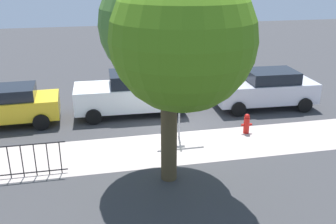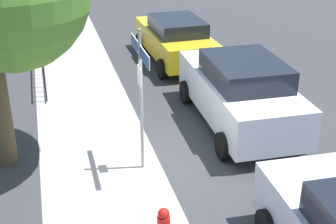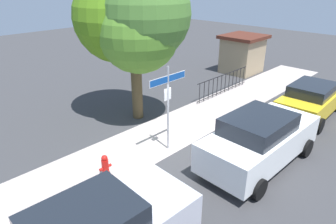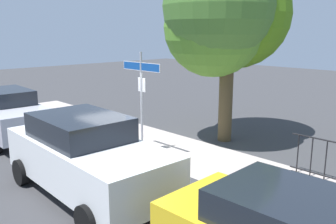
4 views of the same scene
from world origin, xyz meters
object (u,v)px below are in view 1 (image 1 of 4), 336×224
street_sign (180,82)px  shade_tree (173,35)px  car_silver (266,89)px  fire_hydrant (247,124)px  car_white (132,93)px  car_yellow (3,106)px

street_sign → shade_tree: size_ratio=0.50×
car_silver → fire_hydrant: (1.97, 2.60, -0.49)m
street_sign → car_silver: 5.32m
street_sign → car_white: (1.41, -2.83, -1.22)m
street_sign → shade_tree: (0.89, 2.85, 2.12)m
street_sign → shade_tree: shade_tree is taller
shade_tree → car_silver: size_ratio=1.37×
car_silver → car_white: size_ratio=0.96×
street_sign → car_silver: street_sign is taller
car_white → fire_hydrant: car_white is taller
car_white → shade_tree: bearing=96.8°
car_silver → street_sign: bearing=29.9°
shade_tree → car_yellow: shade_tree is taller
car_silver → car_yellow: (11.12, -0.20, -0.06)m
shade_tree → car_yellow: (5.66, -5.44, -3.46)m
car_silver → fire_hydrant: car_silver is taller
car_yellow → fire_hydrant: 9.58m
street_sign → car_white: size_ratio=0.66×
car_yellow → fire_hydrant: (-9.15, 2.79, -0.43)m
car_yellow → fire_hydrant: size_ratio=5.67×
street_sign → car_yellow: (6.55, -2.60, -1.34)m
car_yellow → fire_hydrant: car_yellow is taller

